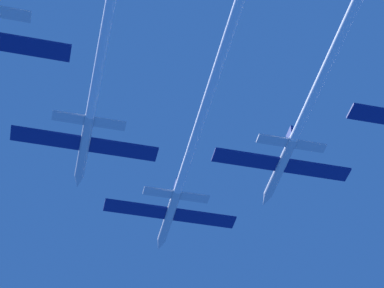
# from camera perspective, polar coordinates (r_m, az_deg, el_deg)

# --- Properties ---
(jet_lead) EXTENTS (18.77, 56.86, 3.11)m
(jet_lead) POSITION_cam_1_polar(r_m,az_deg,el_deg) (100.13, 0.12, 0.17)
(jet_lead) COLOR silver
(jet_left_wing) EXTENTS (18.77, 64.66, 3.11)m
(jet_left_wing) POSITION_cam_1_polar(r_m,az_deg,el_deg) (88.41, -6.31, 8.15)
(jet_left_wing) COLOR silver
(jet_right_wing) EXTENTS (18.77, 64.88, 3.11)m
(jet_right_wing) POSITION_cam_1_polar(r_m,az_deg,el_deg) (93.16, 9.97, 6.04)
(jet_right_wing) COLOR silver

